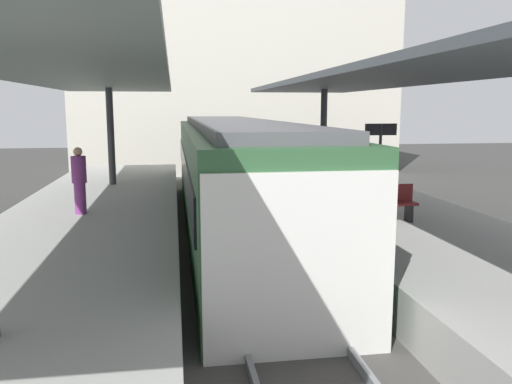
{
  "coord_description": "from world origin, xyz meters",
  "views": [
    {
      "loc": [
        -1.63,
        -10.99,
        3.62
      ],
      "look_at": [
        0.44,
        2.31,
        1.46
      ],
      "focal_mm": 36.68,
      "sensor_mm": 36.0,
      "label": 1
    }
  ],
  "objects": [
    {
      "name": "passenger_near_bench",
      "position": [
        -4.0,
        2.42,
        1.87
      ],
      "size": [
        0.36,
        0.36,
        1.67
      ],
      "color": "#7A337A",
      "rests_on": "platform_left"
    },
    {
      "name": "canopy_right",
      "position": [
        3.8,
        1.4,
        4.35
      ],
      "size": [
        4.18,
        21.0,
        3.48
      ],
      "color": "#333335",
      "rests_on": "platform_right"
    },
    {
      "name": "platform_bench",
      "position": [
        3.22,
        0.4,
        1.46
      ],
      "size": [
        1.4,
        0.41,
        0.86
      ],
      "color": "black",
      "rests_on": "platform_right"
    },
    {
      "name": "platform_left",
      "position": [
        -3.8,
        0.0,
        0.5
      ],
      "size": [
        4.4,
        28.0,
        1.0
      ],
      "primitive_type": "cube",
      "color": "#9E9E99",
      "rests_on": "ground_plane"
    },
    {
      "name": "passenger_mid_platform",
      "position": [
        2.76,
        3.11,
        1.9
      ],
      "size": [
        0.36,
        0.36,
        1.74
      ],
      "color": "#998460",
      "rests_on": "platform_right"
    },
    {
      "name": "station_building_backdrop",
      "position": [
        1.94,
        20.0,
        5.5
      ],
      "size": [
        18.0,
        6.0,
        11.0
      ],
      "primitive_type": "cube",
      "color": "beige",
      "rests_on": "ground_plane"
    },
    {
      "name": "platform_sign",
      "position": [
        4.0,
        2.76,
        2.62
      ],
      "size": [
        0.9,
        0.08,
        2.21
      ],
      "color": "#262628",
      "rests_on": "platform_right"
    },
    {
      "name": "commuter_train",
      "position": [
        0.0,
        3.53,
        1.73
      ],
      "size": [
        2.78,
        15.94,
        3.1
      ],
      "color": "#2D5633",
      "rests_on": "track_ballast"
    },
    {
      "name": "platform_right",
      "position": [
        3.8,
        0.0,
        0.5
      ],
      "size": [
        4.4,
        28.0,
        1.0
      ],
      "primitive_type": "cube",
      "color": "#9E9E99",
      "rests_on": "ground_plane"
    },
    {
      "name": "rail_near_side",
      "position": [
        -0.72,
        0.0,
        0.27
      ],
      "size": [
        0.08,
        28.0,
        0.14
      ],
      "primitive_type": "cube",
      "color": "slate",
      "rests_on": "track_ballast"
    },
    {
      "name": "passenger_far_end",
      "position": [
        2.66,
        5.0,
        1.88
      ],
      "size": [
        0.36,
        0.36,
        1.7
      ],
      "color": "#232328",
      "rests_on": "platform_right"
    },
    {
      "name": "track_ballast",
      "position": [
        0.0,
        0.0,
        0.1
      ],
      "size": [
        3.2,
        28.0,
        0.2
      ],
      "primitive_type": "cube",
      "color": "#423F3D",
      "rests_on": "ground_plane"
    },
    {
      "name": "ground_plane",
      "position": [
        0.0,
        0.0,
        0.0
      ],
      "size": [
        80.0,
        80.0,
        0.0
      ],
      "primitive_type": "plane",
      "color": "#383835"
    },
    {
      "name": "canopy_left",
      "position": [
        -3.8,
        1.4,
        4.36
      ],
      "size": [
        4.18,
        21.0,
        3.48
      ],
      "color": "#333335",
      "rests_on": "platform_left"
    },
    {
      "name": "rail_far_side",
      "position": [
        0.72,
        0.0,
        0.27
      ],
      "size": [
        0.08,
        28.0,
        0.14
      ],
      "primitive_type": "cube",
      "color": "slate",
      "rests_on": "track_ballast"
    }
  ]
}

